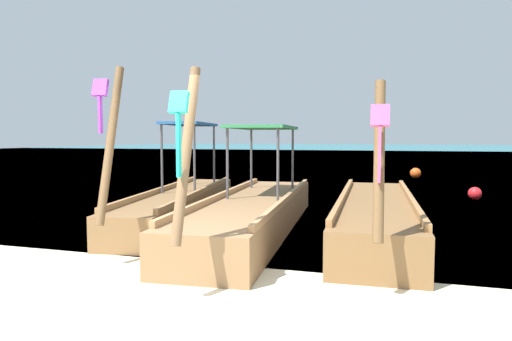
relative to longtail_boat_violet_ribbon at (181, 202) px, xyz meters
The scene contains 7 objects.
ground 4.96m from the longtail_boat_violet_ribbon, 65.47° to the right, with size 120.00×120.00×0.00m, color beige.
sea_water 56.94m from the longtail_boat_violet_ribbon, 87.93° to the left, with size 120.00×120.00×0.00m, color #147A89.
longtail_boat_violet_ribbon is the anchor object (origin of this frame).
longtail_boat_turquoise_ribbon 2.06m from the longtail_boat_violet_ribbon, 21.37° to the right, with size 1.89×7.30×2.60m.
longtail_boat_pink_ribbon 4.15m from the longtail_boat_violet_ribbon, ahead, with size 1.51×6.82×2.45m.
mooring_buoy_near 8.38m from the longtail_boat_violet_ribbon, 37.25° to the left, with size 0.37×0.37×0.37m.
mooring_buoy_far 12.95m from the longtail_boat_violet_ribbon, 65.44° to the left, with size 0.46×0.46×0.46m.
Camera 1 is at (2.36, -4.39, 1.77)m, focal length 31.73 mm.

